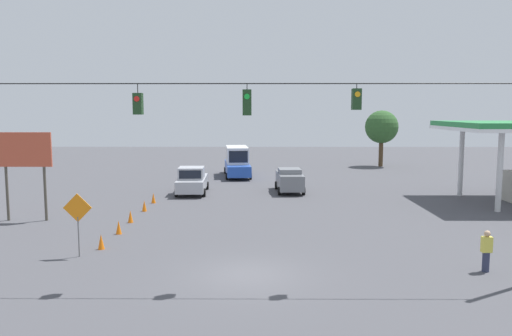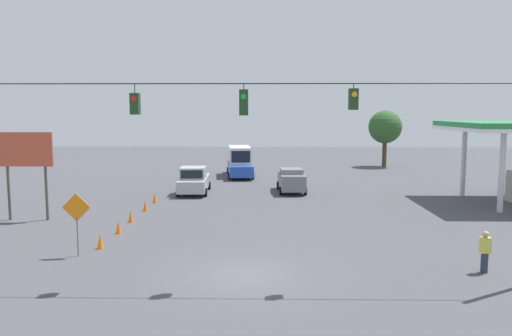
{
  "view_description": "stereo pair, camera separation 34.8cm",
  "coord_description": "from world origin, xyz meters",
  "px_view_note": "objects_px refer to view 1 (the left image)",
  "views": [
    {
      "loc": [
        -0.43,
        19.08,
        6.45
      ],
      "look_at": [
        -0.27,
        -9.15,
        3.19
      ],
      "focal_mm": 35.0,
      "sensor_mm": 36.0,
      "label": 1
    },
    {
      "loc": [
        -0.78,
        19.07,
        6.45
      ],
      "look_at": [
        -0.27,
        -9.15,
        3.19
      ],
      "focal_mm": 35.0,
      "sensor_mm": 36.0,
      "label": 2
    }
  ],
  "objects_px": {
    "pickup_truck_silver_withflow_far": "(192,181)",
    "tree_horizon_left": "(382,127)",
    "pedestrian": "(486,251)",
    "traffic_cone_third": "(130,216)",
    "traffic_cone_fourth": "(144,206)",
    "traffic_cone_fifth": "(153,198)",
    "overhead_signal_span": "(247,149)",
    "traffic_cone_nearest": "(101,242)",
    "traffic_cone_second": "(119,227)",
    "roadside_billboard": "(24,157)",
    "work_zone_sign": "(78,213)",
    "box_truck_blue_withflow_deep": "(237,162)",
    "sedan_grey_oncoming_deep": "(290,180)"
  },
  "relations": [
    {
      "from": "tree_horizon_left",
      "to": "pickup_truck_silver_withflow_far",
      "type": "bearing_deg",
      "value": 44.62
    },
    {
      "from": "overhead_signal_span",
      "to": "box_truck_blue_withflow_deep",
      "type": "bearing_deg",
      "value": -86.8
    },
    {
      "from": "pickup_truck_silver_withflow_far",
      "to": "box_truck_blue_withflow_deep",
      "type": "height_order",
      "value": "box_truck_blue_withflow_deep"
    },
    {
      "from": "traffic_cone_third",
      "to": "traffic_cone_fifth",
      "type": "distance_m",
      "value": 6.12
    },
    {
      "from": "overhead_signal_span",
      "to": "traffic_cone_nearest",
      "type": "bearing_deg",
      "value": -31.77
    },
    {
      "from": "traffic_cone_fourth",
      "to": "pedestrian",
      "type": "bearing_deg",
      "value": 143.99
    },
    {
      "from": "pedestrian",
      "to": "tree_horizon_left",
      "type": "bearing_deg",
      "value": -97.51
    },
    {
      "from": "traffic_cone_nearest",
      "to": "traffic_cone_second",
      "type": "distance_m",
      "value": 2.87
    },
    {
      "from": "traffic_cone_second",
      "to": "traffic_cone_third",
      "type": "distance_m",
      "value": 2.7
    },
    {
      "from": "traffic_cone_third",
      "to": "roadside_billboard",
      "type": "relative_size",
      "value": 0.14
    },
    {
      "from": "tree_horizon_left",
      "to": "pedestrian",
      "type": "bearing_deg",
      "value": 82.49
    },
    {
      "from": "traffic_cone_fifth",
      "to": "box_truck_blue_withflow_deep",
      "type": "bearing_deg",
      "value": -109.74
    },
    {
      "from": "traffic_cone_second",
      "to": "traffic_cone_fourth",
      "type": "height_order",
      "value": "same"
    },
    {
      "from": "traffic_cone_second",
      "to": "traffic_cone_fifth",
      "type": "xyz_separation_m",
      "value": [
        0.03,
        -8.82,
        0.0
      ]
    },
    {
      "from": "sedan_grey_oncoming_deep",
      "to": "traffic_cone_second",
      "type": "bearing_deg",
      "value": 54.49
    },
    {
      "from": "pickup_truck_silver_withflow_far",
      "to": "overhead_signal_span",
      "type": "bearing_deg",
      "value": 103.33
    },
    {
      "from": "work_zone_sign",
      "to": "traffic_cone_third",
      "type": "bearing_deg",
      "value": -94.54
    },
    {
      "from": "traffic_cone_fourth",
      "to": "roadside_billboard",
      "type": "height_order",
      "value": "roadside_billboard"
    },
    {
      "from": "overhead_signal_span",
      "to": "tree_horizon_left",
      "type": "distance_m",
      "value": 41.96
    },
    {
      "from": "overhead_signal_span",
      "to": "traffic_cone_second",
      "type": "xyz_separation_m",
      "value": [
        6.92,
        -7.17,
        -4.67
      ]
    },
    {
      "from": "sedan_grey_oncoming_deep",
      "to": "roadside_billboard",
      "type": "height_order",
      "value": "roadside_billboard"
    },
    {
      "from": "traffic_cone_nearest",
      "to": "pedestrian",
      "type": "height_order",
      "value": "pedestrian"
    },
    {
      "from": "pickup_truck_silver_withflow_far",
      "to": "traffic_cone_fourth",
      "type": "height_order",
      "value": "pickup_truck_silver_withflow_far"
    },
    {
      "from": "traffic_cone_fifth",
      "to": "pedestrian",
      "type": "bearing_deg",
      "value": 138.02
    },
    {
      "from": "traffic_cone_third",
      "to": "traffic_cone_fourth",
      "type": "bearing_deg",
      "value": -91.04
    },
    {
      "from": "pickup_truck_silver_withflow_far",
      "to": "roadside_billboard",
      "type": "distance_m",
      "value": 13.22
    },
    {
      "from": "traffic_cone_fourth",
      "to": "pickup_truck_silver_withflow_far",
      "type": "bearing_deg",
      "value": -106.89
    },
    {
      "from": "work_zone_sign",
      "to": "tree_horizon_left",
      "type": "bearing_deg",
      "value": -121.42
    },
    {
      "from": "pickup_truck_silver_withflow_far",
      "to": "traffic_cone_second",
      "type": "xyz_separation_m",
      "value": [
        2.13,
        13.03,
        -0.62
      ]
    },
    {
      "from": "overhead_signal_span",
      "to": "traffic_cone_fifth",
      "type": "xyz_separation_m",
      "value": [
        6.95,
        -15.99,
        -4.67
      ]
    },
    {
      "from": "box_truck_blue_withflow_deep",
      "to": "pedestrian",
      "type": "relative_size",
      "value": 4.49
    },
    {
      "from": "traffic_cone_second",
      "to": "pickup_truck_silver_withflow_far",
      "type": "bearing_deg",
      "value": -99.29
    },
    {
      "from": "roadside_billboard",
      "to": "traffic_cone_third",
      "type": "bearing_deg",
      "value": 175.12
    },
    {
      "from": "overhead_signal_span",
      "to": "traffic_cone_nearest",
      "type": "height_order",
      "value": "overhead_signal_span"
    },
    {
      "from": "traffic_cone_fourth",
      "to": "traffic_cone_fifth",
      "type": "distance_m",
      "value": 2.87
    },
    {
      "from": "traffic_cone_third",
      "to": "roadside_billboard",
      "type": "xyz_separation_m",
      "value": [
        6.22,
        -0.53,
        3.38
      ]
    },
    {
      "from": "pickup_truck_silver_withflow_far",
      "to": "traffic_cone_fifth",
      "type": "distance_m",
      "value": 4.77
    },
    {
      "from": "overhead_signal_span",
      "to": "pedestrian",
      "type": "xyz_separation_m",
      "value": [
        -9.57,
        -1.13,
        -4.18
      ]
    },
    {
      "from": "pedestrian",
      "to": "tree_horizon_left",
      "type": "distance_m",
      "value": 38.71
    },
    {
      "from": "pedestrian",
      "to": "work_zone_sign",
      "type": "bearing_deg",
      "value": -6.56
    },
    {
      "from": "pickup_truck_silver_withflow_far",
      "to": "tree_horizon_left",
      "type": "height_order",
      "value": "tree_horizon_left"
    },
    {
      "from": "pickup_truck_silver_withflow_far",
      "to": "work_zone_sign",
      "type": "distance_m",
      "value": 17.35
    },
    {
      "from": "traffic_cone_fourth",
      "to": "sedan_grey_oncoming_deep",
      "type": "bearing_deg",
      "value": -141.62
    },
    {
      "from": "traffic_cone_fourth",
      "to": "work_zone_sign",
      "type": "relative_size",
      "value": 0.25
    },
    {
      "from": "pedestrian",
      "to": "tree_horizon_left",
      "type": "height_order",
      "value": "tree_horizon_left"
    },
    {
      "from": "pickup_truck_silver_withflow_far",
      "to": "tree_horizon_left",
      "type": "xyz_separation_m",
      "value": [
        -19.39,
        -19.14,
        3.56
      ]
    },
    {
      "from": "traffic_cone_fourth",
      "to": "tree_horizon_left",
      "type": "xyz_separation_m",
      "value": [
        -21.54,
        -26.21,
        4.18
      ]
    },
    {
      "from": "pickup_truck_silver_withflow_far",
      "to": "pedestrian",
      "type": "bearing_deg",
      "value": 126.98
    },
    {
      "from": "traffic_cone_nearest",
      "to": "overhead_signal_span",
      "type": "bearing_deg",
      "value": 148.23
    },
    {
      "from": "box_truck_blue_withflow_deep",
      "to": "work_zone_sign",
      "type": "distance_m",
      "value": 28.11
    }
  ]
}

